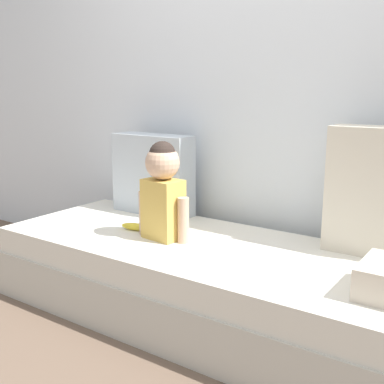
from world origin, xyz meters
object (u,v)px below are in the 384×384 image
at_px(couch, 217,285).
at_px(throw_pillow_right, 380,192).
at_px(toddler, 163,188).
at_px(banana, 136,227).
at_px(throw_pillow_left, 153,174).

xyz_separation_m(couch, throw_pillow_right, (0.65, 0.32, 0.49)).
xyz_separation_m(toddler, banana, (-0.20, 0.02, -0.24)).
distance_m(couch, banana, 0.54).
bearing_deg(throw_pillow_right, throw_pillow_left, 180.00).
bearing_deg(throw_pillow_right, banana, -163.47).
xyz_separation_m(throw_pillow_left, throw_pillow_right, (1.30, 0.00, 0.05)).
height_order(throw_pillow_right, banana, throw_pillow_right).
distance_m(throw_pillow_left, banana, 0.43).
bearing_deg(throw_pillow_left, throw_pillow_right, 0.00).
distance_m(throw_pillow_left, toddler, 0.51).
relative_size(couch, throw_pillow_right, 4.08).
height_order(throw_pillow_left, throw_pillow_right, throw_pillow_right).
relative_size(couch, toddler, 4.81).
height_order(couch, throw_pillow_right, throw_pillow_right).
bearing_deg(banana, toddler, -5.59).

